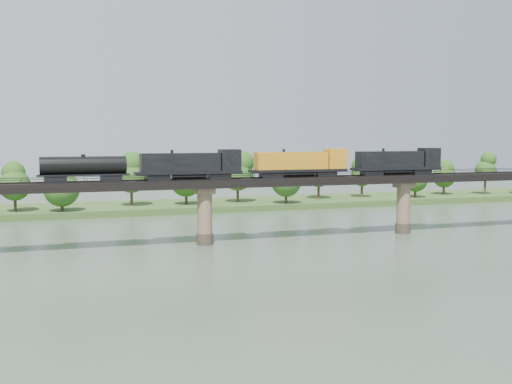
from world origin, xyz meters
name	(u,v)px	position (x,y,z in m)	size (l,w,h in m)	color
ground	(263,281)	(0.00, 0.00, 0.00)	(400.00, 400.00, 0.00)	#3C4C3C
far_bank	(150,207)	(0.00, 85.00, 0.80)	(300.00, 24.00, 1.60)	#314F1F
bridge	(205,214)	(0.00, 30.00, 5.46)	(236.00, 30.00, 11.50)	#473A2D
bridge_superstructure	(204,178)	(0.00, 30.00, 11.79)	(220.00, 4.90, 0.75)	black
far_treeline	(120,178)	(-8.21, 80.52, 8.83)	(289.06, 17.54, 13.60)	#382619
freight_train	(264,164)	(11.08, 30.00, 13.97)	(75.22, 2.93, 5.18)	black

